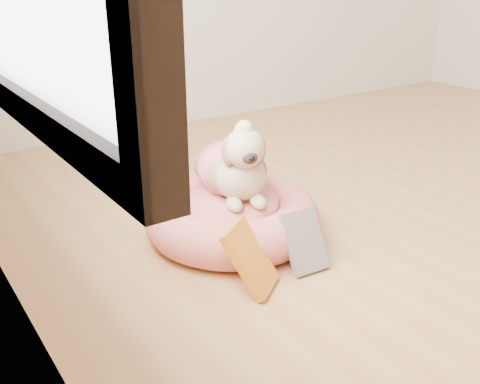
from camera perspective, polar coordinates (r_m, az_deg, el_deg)
pet_bed at (r=1.97m, az=-0.84°, el=-2.66°), size 0.64×0.64×0.17m
dog at (r=1.89m, az=-0.63°, el=4.13°), size 0.41×0.49×0.31m
book_yellow at (r=1.64m, az=1.09°, el=-7.10°), size 0.21×0.21×0.21m
book_white at (r=1.77m, az=6.91°, el=-5.27°), size 0.14×0.13×0.19m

